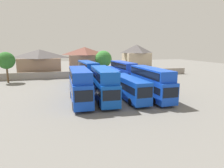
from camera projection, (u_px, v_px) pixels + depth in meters
The scene contains 15 objects.
ground at pixel (96, 81), 45.95m from camera, with size 140.00×140.00×0.00m, color slate.
depot_boundary_wall at pixel (93, 74), 50.90m from camera, with size 56.00×0.50×1.80m, color gray.
bus_1 at pixel (80, 84), 27.05m from camera, with size 2.60×10.06×4.94m.
bus_2 at pixel (104, 83), 28.22m from camera, with size 2.91×10.85×4.89m.
bus_3 at pixel (129, 87), 28.97m from camera, with size 2.94×10.61×3.45m.
bus_4 at pixel (151, 81), 29.60m from camera, with size 2.79×11.13×4.79m.
bus_5 at pixel (76, 76), 39.80m from camera, with size 3.08×10.73×3.34m.
bus_6 at pixel (88, 72), 40.33m from camera, with size 3.37×10.90×4.97m.
bus_7 at pixel (110, 75), 41.34m from camera, with size 3.19×10.88×3.47m.
bus_8 at pixel (123, 71), 42.78m from camera, with size 3.23×10.79×4.73m.
house_terrace_left at pixel (40, 63), 51.94m from camera, with size 11.33×7.02×7.38m.
house_terrace_centre at pixel (85, 61), 56.12m from camera, with size 9.35×8.11×8.02m.
house_terrace_right at pixel (136, 58), 59.93m from camera, with size 7.78×7.20×8.80m.
tree_left_of_lot at pixel (6, 61), 42.35m from camera, with size 3.80×3.80×6.94m.
tree_behind_wall at pixel (103, 59), 53.42m from camera, with size 4.68×4.68×7.04m.
Camera 1 is at (-7.74, -26.76, 7.91)m, focal length 30.48 mm.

